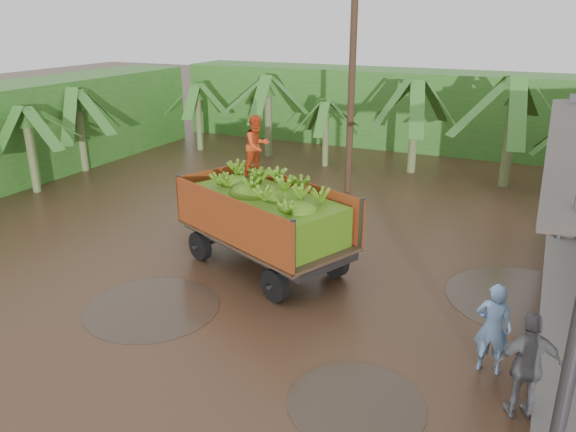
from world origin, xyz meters
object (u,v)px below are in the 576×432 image
Objects in this scene: banana_trailer at (265,216)px; man_grey at (528,366)px; man_blue at (493,328)px; utility_pole at (352,77)px.

man_grey is (6.30, -3.28, -0.47)m from banana_trailer.
man_grey reaches higher than man_blue.
utility_pole reaches higher than man_blue.
utility_pole is (-5.90, 9.26, 3.21)m from man_blue.
man_grey is (0.62, -1.05, 0.06)m from man_blue.
man_blue is at bearing -82.27° from man_grey.
banana_trailer is at bearing -88.16° from utility_pole.
banana_trailer is 6.12m from man_blue.
banana_trailer is at bearing -20.69° from man_blue.
banana_trailer is 7.11m from man_grey.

